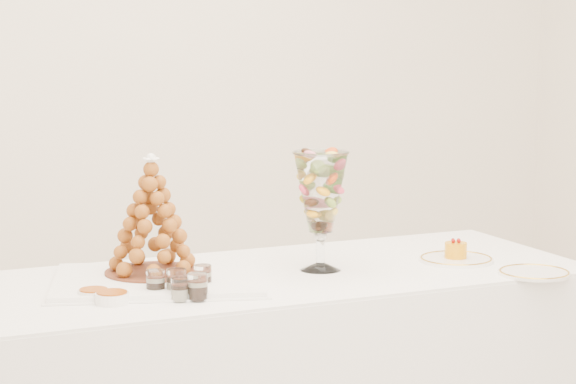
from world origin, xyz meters
name	(u,v)px	position (x,y,z in m)	size (l,w,h in m)	color
lace_tray	(158,280)	(-0.35, 0.17, 0.73)	(0.60, 0.45, 0.02)	white
macaron_vase	(321,194)	(0.17, 0.16, 0.96)	(0.17, 0.17, 0.36)	white
cake_plate	(456,260)	(0.62, 0.10, 0.73)	(0.24, 0.24, 0.01)	white
spare_plate	(534,273)	(0.74, -0.15, 0.73)	(0.22, 0.22, 0.01)	white
verrine_a	(156,283)	(-0.39, 0.03, 0.76)	(0.05, 0.05, 0.07)	white
verrine_b	(177,282)	(-0.34, 0.00, 0.76)	(0.06, 0.06, 0.08)	white
verrine_c	(203,277)	(-0.25, 0.06, 0.76)	(0.05, 0.05, 0.07)	white
verrine_d	(180,290)	(-0.35, -0.06, 0.76)	(0.05, 0.05, 0.07)	white
verrine_e	(198,287)	(-0.30, -0.07, 0.76)	(0.06, 0.06, 0.08)	white
ramekin_back	(94,295)	(-0.57, 0.05, 0.74)	(0.09, 0.09, 0.03)	white
ramekin_front	(112,298)	(-0.53, -0.01, 0.74)	(0.09, 0.09, 0.03)	white
croquembouche	(152,215)	(-0.35, 0.23, 0.92)	(0.29, 0.29, 0.36)	brown
mousse_cake	(456,250)	(0.62, 0.11, 0.76)	(0.07, 0.07, 0.06)	orange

